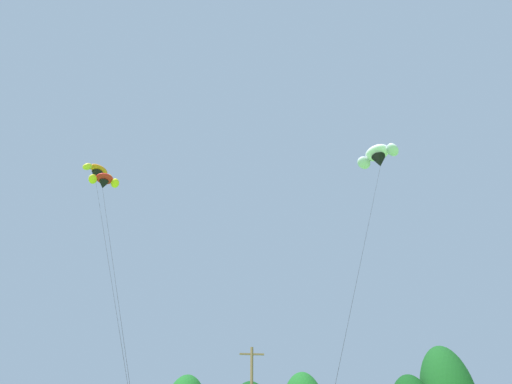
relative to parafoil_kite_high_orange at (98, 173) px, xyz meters
name	(u,v)px	position (x,y,z in m)	size (l,w,h in m)	color
parafoil_kite_high_orange	(98,173)	(0.00, 0.00, 0.00)	(9.89, 16.43, 22.57)	orange
parafoil_kite_mid_white	(378,157)	(22.63, -3.55, 0.50)	(10.87, 13.26, 23.40)	white
parafoil_kite_far_red_yellow	(104,181)	(1.78, -3.54, -3.22)	(7.96, 12.21, 19.32)	red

